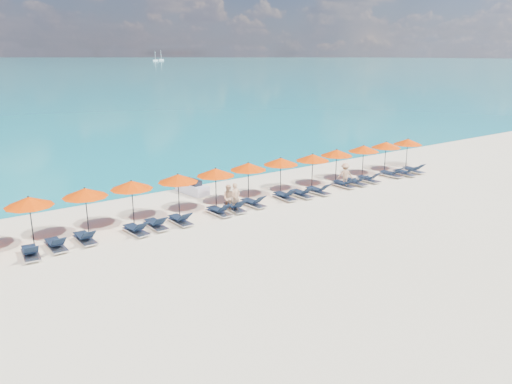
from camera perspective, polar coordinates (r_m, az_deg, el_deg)
ground at (r=24.39m, az=4.17°, el=-4.25°), size 1400.00×1400.00×0.00m
sailboat_near at (r=572.33m, az=-11.43°, el=14.56°), size 5.69×1.90×10.43m
sailboat_far at (r=615.22m, az=-10.78°, el=14.65°), size 6.07×2.02×11.14m
jetski at (r=30.58m, az=-7.28°, el=0.48°), size 1.17×2.51×0.86m
beachgoer_a at (r=26.99m, az=-2.34°, el=-0.56°), size 0.59×0.42×1.52m
beachgoer_b at (r=26.80m, az=-3.09°, el=-0.72°), size 0.82×0.78×1.49m
beachgoer_c at (r=32.43m, az=10.13°, el=1.96°), size 1.07×0.89×1.51m
umbrella_2 at (r=23.89m, az=-24.53°, el=-1.00°), size 2.10×2.10×2.28m
umbrella_3 at (r=24.47m, az=-18.96°, el=-0.05°), size 2.10×2.10×2.28m
umbrella_4 at (r=25.24m, az=-14.05°, el=0.80°), size 2.10×2.10×2.28m
umbrella_5 at (r=26.13m, az=-8.91°, el=1.58°), size 2.10×2.10×2.28m
umbrella_6 at (r=27.22m, az=-4.64°, el=2.28°), size 2.10×2.10×2.28m
umbrella_7 at (r=28.52m, az=-0.89°, el=2.95°), size 2.10×2.10×2.28m
umbrella_8 at (r=29.91m, az=2.85°, el=3.52°), size 2.10×2.10×2.28m
umbrella_9 at (r=31.20m, az=6.49°, el=3.95°), size 2.10×2.10×2.28m
umbrella_10 at (r=32.94m, az=9.21°, el=4.46°), size 2.10×2.10×2.28m
umbrella_11 at (r=34.74m, az=12.21°, el=4.88°), size 2.10×2.10×2.28m
umbrella_12 at (r=36.53m, az=14.65°, el=5.24°), size 2.10×2.10×2.28m
umbrella_13 at (r=38.26m, az=16.96°, el=5.52°), size 2.10×2.10×2.28m
lounger_3 at (r=22.96m, az=-24.37°, el=-6.32°), size 0.79×1.75×0.66m
lounger_4 at (r=23.44m, az=-21.90°, el=-5.60°), size 0.63×1.71×0.66m
lounger_5 at (r=23.83m, az=-18.96°, el=-4.97°), size 0.65×1.71×0.66m
lounger_6 at (r=24.23m, az=-13.53°, el=-4.19°), size 0.79×1.75×0.66m
lounger_7 at (r=24.78m, az=-11.35°, el=-3.62°), size 0.63×1.71×0.66m
lounger_8 at (r=25.20m, az=-8.64°, el=-3.16°), size 0.66×1.71×0.66m
lounger_9 at (r=26.36m, az=-4.23°, el=-2.17°), size 0.72×1.73×0.66m
lounger_10 at (r=26.94m, az=-2.42°, el=-1.75°), size 0.77×1.75×0.66m
lounger_11 at (r=27.73m, az=-0.31°, el=-1.23°), size 0.78×1.75×0.66m
lounger_12 at (r=29.11m, az=3.31°, el=-0.44°), size 0.72×1.73×0.66m
lounger_13 at (r=29.67m, az=5.25°, el=-0.17°), size 0.64×1.71×0.66m
lounger_14 at (r=30.44m, az=7.12°, el=0.18°), size 0.74×1.74×0.66m
lounger_15 at (r=32.22m, az=10.01°, el=0.92°), size 0.65×1.71×0.66m
lounger_16 at (r=32.92m, az=11.33°, el=1.17°), size 0.71×1.73×0.66m
lounger_17 at (r=33.85m, az=12.75°, el=1.49°), size 0.70×1.73×0.66m
lounger_18 at (r=35.67m, az=15.18°, el=2.04°), size 0.72×1.73×0.66m
lounger_19 at (r=36.28m, az=16.63°, el=2.15°), size 0.74×1.74×0.66m
lounger_20 at (r=37.36m, az=17.59°, el=2.45°), size 0.74×1.74×0.66m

